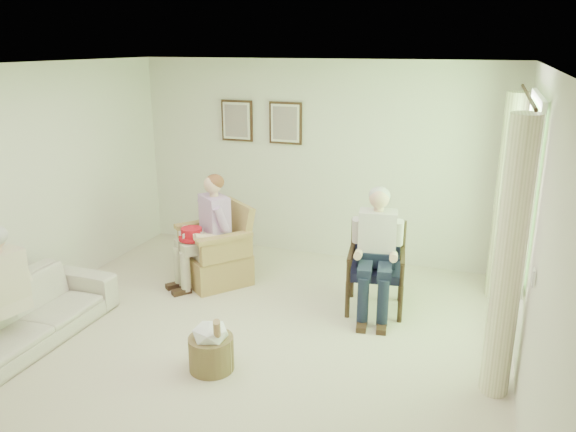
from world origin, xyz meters
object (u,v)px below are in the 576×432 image
at_px(person_dark, 376,244).
at_px(red_hat, 192,235).
at_px(sofa, 23,316).
at_px(wicker_armchair, 216,257).
at_px(person_wicker, 210,225).
at_px(hatbox, 211,346).
at_px(wood_armchair, 378,263).

distance_m(person_dark, red_hat, 2.14).
bearing_deg(sofa, wicker_armchair, -28.35).
bearing_deg(wicker_armchair, person_dark, 32.94).
distance_m(person_wicker, person_dark, 1.97).
bearing_deg(person_wicker, hatbox, -24.57).
distance_m(sofa, hatbox, 1.92).
xyz_separation_m(person_wicker, red_hat, (-0.16, -0.15, -0.09)).
xyz_separation_m(wood_armchair, person_dark, (0.00, -0.15, 0.28)).
bearing_deg(red_hat, wicker_armchair, 60.14).
xyz_separation_m(person_dark, hatbox, (-1.12, -1.60, -0.55)).
bearing_deg(wood_armchair, person_dark, -98.53).
relative_size(wicker_armchair, sofa, 0.49).
xyz_separation_m(sofa, person_wicker, (1.07, 1.85, 0.47)).
distance_m(wicker_armchair, wood_armchair, 1.98).
relative_size(wicker_armchair, person_wicker, 0.73).
distance_m(wood_armchair, red_hat, 2.15).
relative_size(wood_armchair, person_wicker, 0.70).
xyz_separation_m(person_wicker, person_dark, (1.97, -0.06, 0.02)).
height_order(person_wicker, person_dark, person_dark).
bearing_deg(wood_armchair, wicker_armchair, 170.54).
height_order(person_dark, hatbox, person_dark).
distance_m(sofa, person_wicker, 2.19).
relative_size(person_wicker, person_dark, 0.98).
xyz_separation_m(sofa, red_hat, (0.91, 1.70, 0.38)).
bearing_deg(person_wicker, wicker_armchair, 128.30).
bearing_deg(person_wicker, person_dark, 36.63).
height_order(wicker_armchair, red_hat, wicker_armchair).
bearing_deg(hatbox, sofa, -174.19).
distance_m(wood_armchair, hatbox, 2.10).
xyz_separation_m(person_dark, red_hat, (-2.13, -0.10, -0.12)).
bearing_deg(red_hat, person_wicker, 43.55).
relative_size(sofa, person_wicker, 1.48).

